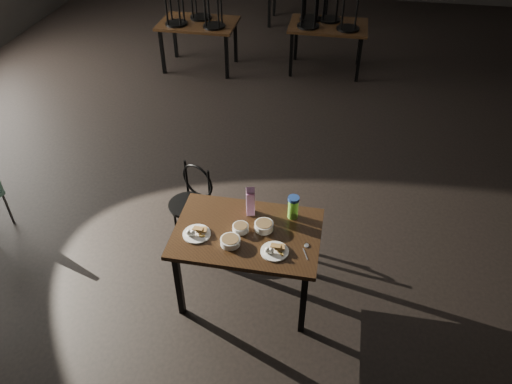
% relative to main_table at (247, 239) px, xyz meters
% --- Properties ---
extents(main_table, '(1.20, 0.80, 0.75)m').
position_rel_main_table_xyz_m(main_table, '(0.00, 0.00, 0.00)').
color(main_table, black).
rests_on(main_table, ground).
extents(plate_left, '(0.23, 0.23, 0.07)m').
position_rel_main_table_xyz_m(plate_left, '(-0.40, -0.11, 0.10)').
color(plate_left, white).
rests_on(plate_left, main_table).
extents(plate_right, '(0.22, 0.22, 0.07)m').
position_rel_main_table_xyz_m(plate_right, '(0.25, -0.19, 0.10)').
color(plate_right, white).
rests_on(plate_right, main_table).
extents(bowl_near, '(0.13, 0.13, 0.05)m').
position_rel_main_table_xyz_m(bowl_near, '(-0.06, 0.01, 0.11)').
color(bowl_near, white).
rests_on(bowl_near, main_table).
extents(bowl_far, '(0.16, 0.16, 0.06)m').
position_rel_main_table_xyz_m(bowl_far, '(0.13, 0.06, 0.11)').
color(bowl_far, white).
rests_on(bowl_far, main_table).
extents(bowl_big, '(0.16, 0.16, 0.05)m').
position_rel_main_table_xyz_m(bowl_big, '(-0.10, -0.16, 0.11)').
color(bowl_big, white).
rests_on(bowl_big, main_table).
extents(juice_carton, '(0.08, 0.08, 0.28)m').
position_rel_main_table_xyz_m(juice_carton, '(-0.02, 0.23, 0.21)').
color(juice_carton, '#931A79').
rests_on(juice_carton, main_table).
extents(water_bottle, '(0.10, 0.10, 0.21)m').
position_rel_main_table_xyz_m(water_bottle, '(0.34, 0.25, 0.19)').
color(water_bottle, '#85EA45').
rests_on(water_bottle, main_table).
extents(spoon, '(0.06, 0.19, 0.01)m').
position_rel_main_table_xyz_m(spoon, '(0.50, -0.09, 0.08)').
color(spoon, silver).
rests_on(spoon, main_table).
extents(bentwood_chair, '(0.43, 0.43, 0.81)m').
position_rel_main_table_xyz_m(bentwood_chair, '(-0.68, 0.65, -0.19)').
color(bentwood_chair, black).
rests_on(bentwood_chair, ground).
extents(bg_table_left, '(1.20, 0.80, 1.48)m').
position_rel_main_table_xyz_m(bg_table_left, '(-1.69, 4.50, 0.11)').
color(bg_table_left, black).
rests_on(bg_table_left, ground).
extents(bg_table_right, '(1.20, 0.80, 1.48)m').
position_rel_main_table_xyz_m(bg_table_right, '(0.30, 4.79, 0.13)').
color(bg_table_right, black).
rests_on(bg_table_right, ground).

